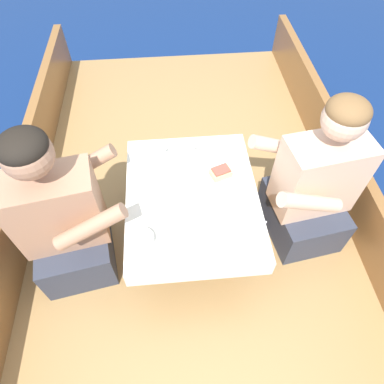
# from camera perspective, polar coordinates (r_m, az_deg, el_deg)

# --- Properties ---
(ground_plane) EXTENTS (60.00, 60.00, 0.00)m
(ground_plane) POSITION_cam_1_polar(r_m,az_deg,el_deg) (2.38, -0.29, -8.13)
(ground_plane) COLOR navy
(boat_deck) EXTENTS (2.01, 3.65, 0.30)m
(boat_deck) POSITION_cam_1_polar(r_m,az_deg,el_deg) (2.25, -0.31, -6.27)
(boat_deck) COLOR #A87F4C
(boat_deck) RESTS_ON ground_plane
(gunwale_port) EXTENTS (0.06, 3.65, 0.34)m
(gunwale_port) POSITION_cam_1_polar(r_m,az_deg,el_deg) (2.17, -26.98, -3.18)
(gunwale_port) COLOR #936033
(gunwale_port) RESTS_ON boat_deck
(gunwale_starboard) EXTENTS (0.06, 3.65, 0.34)m
(gunwale_starboard) POSITION_cam_1_polar(r_m,az_deg,el_deg) (2.25, 25.22, 0.45)
(gunwale_starboard) COLOR #936033
(gunwale_starboard) RESTS_ON boat_deck
(cockpit_table) EXTENTS (0.66, 0.82, 0.41)m
(cockpit_table) POSITION_cam_1_polar(r_m,az_deg,el_deg) (1.75, 0.00, -1.22)
(cockpit_table) COLOR #B2B2B7
(cockpit_table) RESTS_ON boat_deck
(person_port) EXTENTS (0.57, 0.51, 0.94)m
(person_port) POSITION_cam_1_polar(r_m,az_deg,el_deg) (1.78, -20.53, -4.44)
(person_port) COLOR #333847
(person_port) RESTS_ON boat_deck
(person_starboard) EXTENTS (0.56, 0.51, 0.94)m
(person_starboard) POSITION_cam_1_polar(r_m,az_deg,el_deg) (1.89, 19.38, 0.48)
(person_starboard) COLOR #333847
(person_starboard) RESTS_ON boat_deck
(plate_sandwich) EXTENTS (0.21, 0.21, 0.01)m
(plate_sandwich) POSITION_cam_1_polar(r_m,az_deg,el_deg) (1.79, 4.76, 2.70)
(plate_sandwich) COLOR white
(plate_sandwich) RESTS_ON cockpit_table
(plate_bread) EXTENTS (0.19, 0.19, 0.01)m
(plate_bread) POSITION_cam_1_polar(r_m,az_deg,el_deg) (1.67, -3.47, -2.16)
(plate_bread) COLOR white
(plate_bread) RESTS_ON cockpit_table
(sandwich) EXTENTS (0.12, 0.10, 0.05)m
(sandwich) POSITION_cam_1_polar(r_m,az_deg,el_deg) (1.77, 4.82, 3.28)
(sandwich) COLOR #E0BC7F
(sandwich) RESTS_ON plate_sandwich
(bowl_port_near) EXTENTS (0.13, 0.13, 0.04)m
(bowl_port_near) POSITION_cam_1_polar(r_m,az_deg,el_deg) (1.56, 0.52, -7.29)
(bowl_port_near) COLOR white
(bowl_port_near) RESTS_ON cockpit_table
(bowl_starboard_near) EXTENTS (0.12, 0.12, 0.04)m
(bowl_starboard_near) POSITION_cam_1_polar(r_m,az_deg,el_deg) (1.56, -8.48, -7.89)
(bowl_starboard_near) COLOR white
(bowl_starboard_near) RESTS_ON cockpit_table
(bowl_center_far) EXTENTS (0.14, 0.14, 0.04)m
(bowl_center_far) POSITION_cam_1_polar(r_m,az_deg,el_deg) (1.64, 3.33, -2.59)
(bowl_center_far) COLOR white
(bowl_center_far) RESTS_ON cockpit_table
(bowl_port_far) EXTENTS (0.13, 0.13, 0.04)m
(bowl_port_far) POSITION_cam_1_polar(r_m,az_deg,el_deg) (1.78, -2.77, 3.39)
(bowl_port_far) COLOR white
(bowl_port_far) RESTS_ON cockpit_table
(coffee_cup_port) EXTENTS (0.11, 0.08, 0.06)m
(coffee_cup_port) POSITION_cam_1_polar(r_m,az_deg,el_deg) (1.88, -5.56, 6.85)
(coffee_cup_port) COLOR white
(coffee_cup_port) RESTS_ON cockpit_table
(coffee_cup_starboard) EXTENTS (0.10, 0.07, 0.06)m
(coffee_cup_starboard) POSITION_cam_1_polar(r_m,az_deg,el_deg) (1.88, -0.64, 7.18)
(coffee_cup_starboard) COLOR white
(coffee_cup_starboard) RESTS_ON cockpit_table
(utensil_knife_starboard) EXTENTS (0.14, 0.11, 0.00)m
(utensil_knife_starboard) POSITION_cam_1_polar(r_m,az_deg,el_deg) (1.67, 9.67, -3.76)
(utensil_knife_starboard) COLOR silver
(utensil_knife_starboard) RESTS_ON cockpit_table
(utensil_fork_starboard) EXTENTS (0.15, 0.11, 0.00)m
(utensil_fork_starboard) POSITION_cam_1_polar(r_m,az_deg,el_deg) (1.59, -2.21, -6.54)
(utensil_fork_starboard) COLOR silver
(utensil_fork_starboard) RESTS_ON cockpit_table
(utensil_spoon_starboard) EXTENTS (0.17, 0.06, 0.01)m
(utensil_spoon_starboard) POSITION_cam_1_polar(r_m,az_deg,el_deg) (1.92, 3.12, 6.96)
(utensil_spoon_starboard) COLOR silver
(utensil_spoon_starboard) RESTS_ON cockpit_table
(utensil_spoon_center) EXTENTS (0.13, 0.13, 0.01)m
(utensil_spoon_center) POSITION_cam_1_polar(r_m,az_deg,el_deg) (1.60, 7.58, -6.72)
(utensil_spoon_center) COLOR silver
(utensil_spoon_center) RESTS_ON cockpit_table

